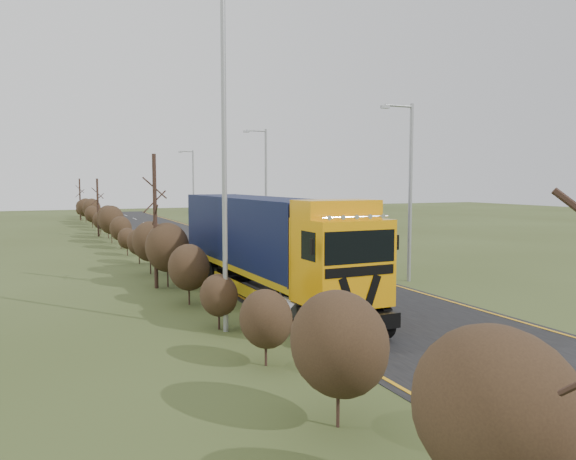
# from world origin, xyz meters

# --- Properties ---
(ground) EXTENTS (160.00, 160.00, 0.00)m
(ground) POSITION_xyz_m (0.00, 0.00, 0.00)
(ground) COLOR #37421C
(ground) RESTS_ON ground
(road) EXTENTS (8.00, 120.00, 0.02)m
(road) POSITION_xyz_m (0.00, 10.00, 0.01)
(road) COLOR black
(road) RESTS_ON ground
(layby) EXTENTS (6.00, 18.00, 0.02)m
(layby) POSITION_xyz_m (6.50, 20.00, 0.01)
(layby) COLOR #292725
(layby) RESTS_ON ground
(lane_markings) EXTENTS (7.52, 116.00, 0.01)m
(lane_markings) POSITION_xyz_m (0.00, 9.69, 0.03)
(lane_markings) COLOR orange
(lane_markings) RESTS_ON road
(hedgerow) EXTENTS (2.24, 102.04, 6.05)m
(hedgerow) POSITION_xyz_m (-6.00, 7.89, 1.62)
(hedgerow) COLOR #302115
(hedgerow) RESTS_ON ground
(lorry) EXTENTS (2.97, 15.32, 4.26)m
(lorry) POSITION_xyz_m (-2.80, -0.14, 2.42)
(lorry) COLOR black
(lorry) RESTS_ON ground
(car_red_hatchback) EXTENTS (2.52, 4.38, 1.40)m
(car_red_hatchback) POSITION_xyz_m (7.09, 18.63, 0.70)
(car_red_hatchback) COLOR maroon
(car_red_hatchback) RESTS_ON ground
(car_blue_sedan) EXTENTS (2.53, 4.69, 1.47)m
(car_blue_sedan) POSITION_xyz_m (7.08, 20.38, 0.73)
(car_blue_sedan) COLOR #0B113E
(car_blue_sedan) RESTS_ON ground
(streetlight_near) EXTENTS (1.81, 0.18, 8.48)m
(streetlight_near) POSITION_xyz_m (4.91, 0.78, 4.66)
(streetlight_near) COLOR gray
(streetlight_near) RESTS_ON ground
(streetlight_mid) EXTENTS (1.86, 0.18, 8.74)m
(streetlight_mid) POSITION_xyz_m (4.49, 18.30, 4.80)
(streetlight_mid) COLOR gray
(streetlight_mid) RESTS_ON ground
(streetlight_far) EXTENTS (1.81, 0.18, 8.47)m
(streetlight_far) POSITION_xyz_m (5.70, 44.62, 4.65)
(streetlight_far) COLOR gray
(streetlight_far) RESTS_ON ground
(left_pole) EXTENTS (0.16, 0.16, 11.23)m
(left_pole) POSITION_xyz_m (-5.89, -4.32, 5.61)
(left_pole) COLOR gray
(left_pole) RESTS_ON ground
(speed_sign) EXTENTS (0.65, 0.10, 2.35)m
(speed_sign) POSITION_xyz_m (4.22, 12.96, 1.64)
(speed_sign) COLOR gray
(speed_sign) RESTS_ON ground
(warning_board) EXTENTS (0.70, 0.11, 1.83)m
(warning_board) POSITION_xyz_m (4.20, 22.50, 1.11)
(warning_board) COLOR gray
(warning_board) RESTS_ON ground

